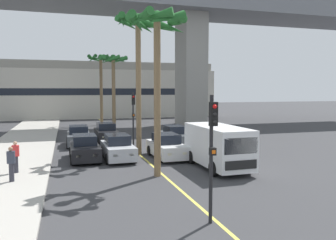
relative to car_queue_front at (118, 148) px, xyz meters
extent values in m
cube|color=#DBCC4C|center=(1.64, 4.43, -0.72)|extent=(0.14, 56.00, 0.01)
cube|color=gray|center=(11.99, 19.03, 6.09)|extent=(2.80, 4.40, 13.63)
cube|color=beige|center=(1.64, 34.86, 3.02)|extent=(37.71, 8.00, 7.48)
cube|color=#9C998D|center=(1.64, 34.86, 7.36)|extent=(36.96, 7.20, 1.20)
cube|color=black|center=(1.64, 30.84, 3.40)|extent=(33.94, 0.04, 1.00)
cube|color=#B7BABF|center=(0.00, -0.03, -0.14)|extent=(1.77, 4.13, 0.80)
cube|color=black|center=(0.00, 0.12, 0.54)|extent=(1.43, 2.07, 0.60)
cube|color=#F2EDCC|center=(0.50, -2.03, -0.09)|extent=(0.24, 0.08, 0.14)
cube|color=#F2EDCC|center=(-0.43, -2.05, -0.09)|extent=(0.24, 0.08, 0.14)
cylinder|color=black|center=(0.83, -1.29, -0.40)|extent=(0.23, 0.64, 0.64)
cylinder|color=black|center=(-0.79, -1.32, -0.40)|extent=(0.23, 0.64, 0.64)
cylinder|color=black|center=(0.79, 1.25, -0.40)|extent=(0.23, 0.64, 0.64)
cylinder|color=black|center=(-0.83, 1.22, -0.40)|extent=(0.23, 0.64, 0.64)
cube|color=#4C5156|center=(-2.17, 6.17, -0.14)|extent=(1.74, 4.12, 0.80)
cube|color=black|center=(-2.17, 6.32, 0.54)|extent=(1.41, 2.06, 0.60)
cube|color=#F2EDCC|center=(-1.72, 4.15, -0.09)|extent=(0.24, 0.08, 0.14)
cube|color=#F2EDCC|center=(-2.66, 4.16, -0.09)|extent=(0.24, 0.08, 0.14)
cylinder|color=black|center=(-1.37, 4.89, -0.40)|extent=(0.23, 0.64, 0.64)
cylinder|color=black|center=(-2.99, 4.91, -0.40)|extent=(0.23, 0.64, 0.64)
cylinder|color=black|center=(-1.35, 7.43, -0.40)|extent=(0.23, 0.64, 0.64)
cylinder|color=black|center=(-2.96, 7.45, -0.40)|extent=(0.23, 0.64, 0.64)
cube|color=black|center=(0.18, 8.00, -0.14)|extent=(1.78, 4.13, 0.80)
cube|color=black|center=(0.18, 8.15, 0.54)|extent=(1.43, 2.08, 0.60)
cube|color=#F2EDCC|center=(0.69, 6.00, -0.09)|extent=(0.24, 0.08, 0.14)
cube|color=#F2EDCC|center=(-0.25, 5.98, -0.09)|extent=(0.24, 0.08, 0.14)
cylinder|color=black|center=(1.02, 6.75, -0.40)|extent=(0.23, 0.64, 0.64)
cylinder|color=black|center=(-0.60, 6.72, -0.40)|extent=(0.23, 0.64, 0.64)
cylinder|color=black|center=(0.97, 9.29, -0.40)|extent=(0.23, 0.64, 0.64)
cylinder|color=black|center=(-0.65, 9.26, -0.40)|extent=(0.23, 0.64, 0.64)
cube|color=black|center=(-2.00, 0.39, -0.14)|extent=(1.74, 4.12, 0.80)
cube|color=black|center=(-2.00, 0.54, 0.54)|extent=(1.41, 2.06, 0.60)
cube|color=#F2EDCC|center=(-1.51, -1.62, -0.09)|extent=(0.24, 0.08, 0.14)
cube|color=#F2EDCC|center=(-2.45, -1.63, -0.09)|extent=(0.24, 0.08, 0.14)
cylinder|color=black|center=(-1.18, -0.88, -0.40)|extent=(0.23, 0.64, 0.64)
cylinder|color=black|center=(-2.79, -0.89, -0.40)|extent=(0.23, 0.64, 0.64)
cylinder|color=black|center=(-1.20, 1.67, -0.40)|extent=(0.23, 0.64, 0.64)
cylinder|color=black|center=(-2.82, 1.65, -0.40)|extent=(0.23, 0.64, 0.64)
cube|color=white|center=(3.08, -0.48, -0.14)|extent=(1.77, 4.13, 0.80)
cube|color=black|center=(3.08, -0.33, 0.54)|extent=(1.43, 2.07, 0.60)
cube|color=#F2EDCC|center=(3.59, -2.48, -0.09)|extent=(0.24, 0.08, 0.14)
cube|color=#F2EDCC|center=(2.65, -2.49, -0.09)|extent=(0.24, 0.08, 0.14)
cylinder|color=black|center=(3.91, -1.73, -0.40)|extent=(0.23, 0.64, 0.64)
cylinder|color=black|center=(2.30, -1.76, -0.40)|extent=(0.23, 0.64, 0.64)
cylinder|color=black|center=(3.87, 0.81, -0.40)|extent=(0.23, 0.64, 0.64)
cylinder|color=black|center=(2.25, 0.78, -0.40)|extent=(0.23, 0.64, 0.64)
cube|color=#4C5156|center=(5.13, 4.13, -0.14)|extent=(1.78, 4.13, 0.80)
cube|color=black|center=(5.14, 4.28, 0.54)|extent=(1.43, 2.08, 0.60)
cube|color=#F2EDCC|center=(5.56, 2.11, -0.09)|extent=(0.24, 0.08, 0.14)
cube|color=#F2EDCC|center=(4.63, 2.12, -0.09)|extent=(0.24, 0.08, 0.14)
cylinder|color=black|center=(5.92, 2.84, -0.40)|extent=(0.23, 0.64, 0.64)
cylinder|color=black|center=(4.30, 2.87, -0.40)|extent=(0.23, 0.64, 0.64)
cylinder|color=black|center=(5.96, 5.38, -0.40)|extent=(0.23, 0.64, 0.64)
cylinder|color=black|center=(4.35, 5.41, -0.40)|extent=(0.23, 0.64, 0.64)
cube|color=white|center=(4.97, -4.06, 0.59)|extent=(2.07, 5.23, 2.10)
cube|color=black|center=(5.01, -6.61, 0.94)|extent=(1.80, 0.11, 0.80)
cube|color=black|center=(5.01, -6.67, 0.01)|extent=(1.70, 0.08, 0.44)
cylinder|color=black|center=(5.95, -5.60, -0.34)|extent=(0.27, 0.76, 0.76)
cylinder|color=black|center=(4.05, -5.63, -0.34)|extent=(0.27, 0.76, 0.76)
cylinder|color=black|center=(5.90, -2.48, -0.34)|extent=(0.27, 0.76, 0.76)
cylinder|color=black|center=(4.00, -2.51, -0.34)|extent=(0.27, 0.76, 0.76)
cylinder|color=black|center=(1.39, -11.25, 1.38)|extent=(0.12, 0.12, 4.20)
cube|color=black|center=(1.39, -11.39, 2.88)|extent=(0.24, 0.20, 0.76)
sphere|color=red|center=(1.39, -11.49, 3.12)|extent=(0.14, 0.14, 0.14)
sphere|color=black|center=(1.39, -11.49, 2.88)|extent=(0.14, 0.14, 0.14)
sphere|color=black|center=(1.39, -11.49, 2.64)|extent=(0.14, 0.14, 0.14)
cube|color=black|center=(1.39, -11.37, 1.68)|extent=(0.20, 0.16, 0.24)
cube|color=orange|center=(1.39, -11.45, 1.68)|extent=(0.12, 0.03, 0.12)
cylinder|color=black|center=(1.99, 5.15, 1.38)|extent=(0.12, 0.12, 4.20)
cube|color=black|center=(1.99, 5.01, 2.88)|extent=(0.24, 0.20, 0.76)
sphere|color=red|center=(1.99, 4.91, 3.12)|extent=(0.14, 0.14, 0.14)
sphere|color=black|center=(1.99, 4.91, 2.88)|extent=(0.14, 0.14, 0.14)
sphere|color=black|center=(1.99, 4.91, 2.64)|extent=(0.14, 0.14, 0.14)
cube|color=black|center=(1.99, 5.03, 1.68)|extent=(0.20, 0.16, 0.24)
cube|color=orange|center=(1.99, 4.95, 1.68)|extent=(0.12, 0.03, 0.12)
cylinder|color=brown|center=(1.19, 21.86, 3.43)|extent=(0.37, 0.37, 8.30)
sphere|color=#236028|center=(1.19, 21.86, 7.73)|extent=(0.60, 0.60, 0.60)
cone|color=#236028|center=(2.28, 21.74, 7.46)|extent=(0.67, 2.26, 0.94)
cone|color=#236028|center=(1.92, 22.67, 7.43)|extent=(1.94, 1.82, 1.00)
cone|color=#236028|center=(0.83, 22.89, 7.41)|extent=(2.24, 1.15, 1.03)
cone|color=#236028|center=(0.20, 22.33, 7.52)|extent=(1.35, 2.20, 0.84)
cone|color=#236028|center=(0.15, 21.52, 7.43)|extent=(1.10, 2.25, 1.00)
cone|color=#236028|center=(0.95, 20.79, 7.50)|extent=(2.27, 0.91, 0.88)
cone|color=#236028|center=(1.95, 21.07, 7.47)|extent=(1.90, 1.88, 0.93)
cylinder|color=brown|center=(1.61, 1.17, 3.73)|extent=(0.35, 0.35, 8.91)
sphere|color=#236028|center=(1.61, 1.17, 8.34)|extent=(0.60, 0.60, 0.60)
cone|color=#236028|center=(2.59, 1.17, 7.98)|extent=(0.44, 2.01, 1.09)
cone|color=#236028|center=(2.43, 1.71, 8.01)|extent=(1.48, 1.92, 1.04)
cone|color=#236028|center=(1.85, 2.12, 8.09)|extent=(2.07, 0.93, 0.91)
cone|color=#236028|center=(1.05, 1.98, 8.06)|extent=(1.91, 1.51, 0.96)
cone|color=#236028|center=(0.64, 1.38, 8.13)|extent=(0.86, 2.07, 0.83)
cone|color=#236028|center=(0.66, 0.89, 8.14)|extent=(1.00, 2.06, 0.82)
cone|color=#236028|center=(1.07, 0.33, 8.08)|extent=(1.94, 1.46, 0.93)
cone|color=#236028|center=(1.65, 0.18, 8.04)|extent=(2.04, 0.53, 0.99)
cone|color=#236028|center=(2.27, 0.44, 8.02)|extent=(1.78, 1.69, 1.03)
cylinder|color=brown|center=(1.61, 13.56, 3.01)|extent=(0.36, 0.36, 7.47)
sphere|color=#236028|center=(1.61, 13.56, 6.90)|extent=(0.60, 0.60, 0.60)
cone|color=#236028|center=(2.56, 13.45, 6.63)|extent=(0.68, 1.99, 0.95)
cone|color=#236028|center=(2.13, 14.36, 6.71)|extent=(1.87, 1.43, 0.80)
cone|color=#236028|center=(1.20, 14.42, 6.67)|extent=(1.95, 1.24, 0.88)
cone|color=#236028|center=(0.66, 13.63, 6.69)|extent=(0.57, 1.98, 0.84)
cone|color=#236028|center=(1.26, 12.68, 6.59)|extent=(1.97, 1.13, 1.00)
cone|color=#236028|center=(2.14, 12.77, 6.57)|extent=(1.86, 1.44, 1.04)
cylinder|color=brown|center=(1.31, -4.82, 3.16)|extent=(0.34, 0.34, 7.77)
sphere|color=#236028|center=(1.31, -4.82, 7.20)|extent=(0.60, 0.60, 0.60)
cone|color=#236028|center=(2.30, -4.84, 6.95)|extent=(0.49, 2.04, 0.90)
cone|color=#236028|center=(2.11, -4.23, 6.82)|extent=(1.55, 1.88, 1.11)
cone|color=#236028|center=(1.56, -3.86, 6.91)|extent=(2.07, 0.95, 0.96)
cone|color=#236028|center=(0.69, -4.04, 6.91)|extent=(1.86, 1.61, 0.97)
cone|color=#236028|center=(0.43, -4.36, 6.92)|extent=(1.33, 2.00, 0.95)
cone|color=#236028|center=(0.37, -5.14, 6.98)|extent=(1.07, 2.07, 0.86)
cone|color=#236028|center=(0.85, -5.70, 6.98)|extent=(2.00, 1.33, 0.85)
cone|color=#236028|center=(1.47, -5.80, 6.92)|extent=(2.07, 0.76, 0.95)
cone|color=#236028|center=(2.05, -5.48, 6.99)|extent=(1.68, 1.81, 0.84)
cylinder|color=#2D2D38|center=(-5.53, -4.41, -0.15)|extent=(0.22, 0.22, 0.85)
cube|color=#333847|center=(-5.53, -4.41, 0.56)|extent=(0.34, 0.22, 0.56)
sphere|color=#9E7051|center=(-5.53, -4.41, 0.95)|extent=(0.20, 0.20, 0.20)
cylinder|color=#2D2D38|center=(-5.57, -2.65, -0.15)|extent=(0.22, 0.22, 0.85)
cube|color=red|center=(-5.57, -2.65, 0.56)|extent=(0.34, 0.22, 0.56)
sphere|color=tan|center=(-5.57, -2.65, 0.95)|extent=(0.20, 0.20, 0.20)
camera|label=1|loc=(-3.05, -21.26, 3.63)|focal=36.51mm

